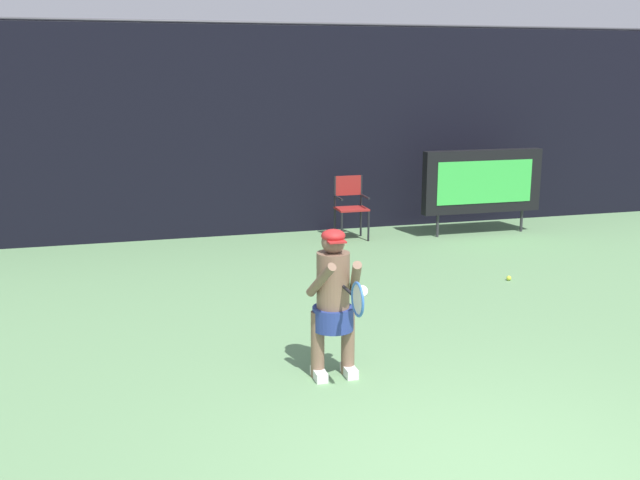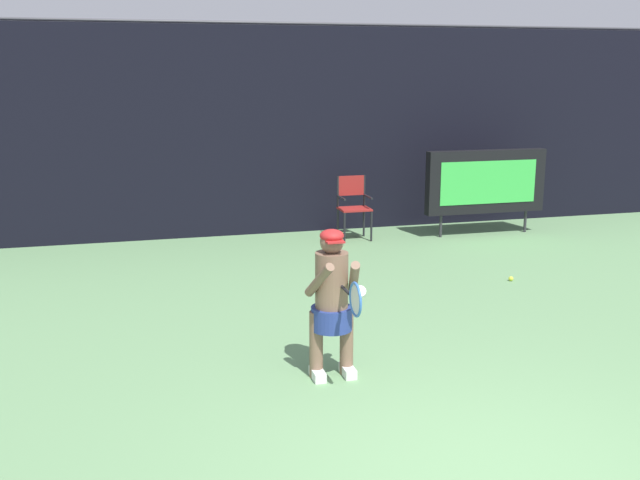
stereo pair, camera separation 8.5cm
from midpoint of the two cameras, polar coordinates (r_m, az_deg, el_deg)
backdrop_screen at (r=13.00m, az=-4.48°, el=8.36°), size 18.00×0.12×3.66m
scoreboard at (r=13.27m, az=12.87°, el=4.42°), size 2.20×0.21×1.50m
umpire_chair at (r=12.68m, az=2.79°, el=2.84°), size 0.52×0.44×1.08m
water_bottle at (r=12.20m, az=1.83°, el=0.06°), size 0.07×0.07×0.27m
tennis_player at (r=6.91m, az=1.29°, el=-4.55°), size 0.52×0.59×1.43m
tennis_racket at (r=6.42m, az=3.07°, el=-4.56°), size 0.03×0.60×0.31m
tennis_ball_spare at (r=10.57m, az=14.77°, el=-2.91°), size 0.07×0.07×0.07m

